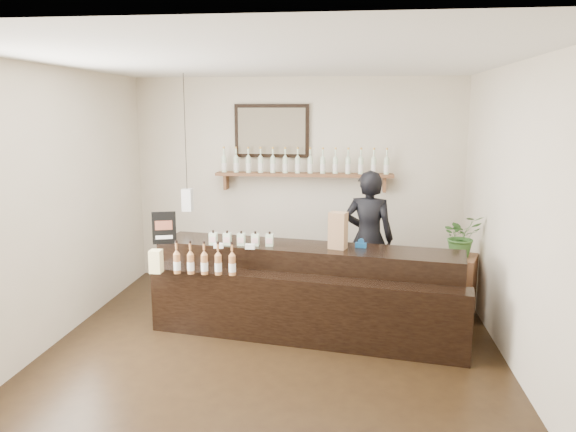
% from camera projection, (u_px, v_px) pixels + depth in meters
% --- Properties ---
extents(ground, '(5.00, 5.00, 0.00)m').
position_uv_depth(ground, '(272.00, 352.00, 5.56)').
color(ground, black).
rests_on(ground, ground).
extents(room_shell, '(5.00, 5.00, 5.00)m').
position_uv_depth(room_shell, '(271.00, 181.00, 5.25)').
color(room_shell, beige).
rests_on(room_shell, ground).
extents(back_wall_decor, '(2.66, 0.96, 1.69)m').
position_uv_depth(back_wall_decor, '(286.00, 156.00, 7.57)').
color(back_wall_decor, brown).
rests_on(back_wall_decor, ground).
extents(counter, '(3.35, 1.41, 1.08)m').
position_uv_depth(counter, '(305.00, 293.00, 6.02)').
color(counter, black).
rests_on(counter, ground).
extents(promo_sign, '(0.25, 0.10, 0.36)m').
position_uv_depth(promo_sign, '(164.00, 228.00, 6.10)').
color(promo_sign, black).
rests_on(promo_sign, counter).
extents(paper_bag, '(0.21, 0.18, 0.39)m').
position_uv_depth(paper_bag, '(338.00, 231.00, 5.89)').
color(paper_bag, '#99714A').
rests_on(paper_bag, counter).
extents(tape_dispenser, '(0.12, 0.07, 0.10)m').
position_uv_depth(tape_dispenser, '(361.00, 244.00, 5.96)').
color(tape_dispenser, '#16599E').
rests_on(tape_dispenser, counter).
extents(side_cabinet, '(0.49, 0.58, 0.71)m').
position_uv_depth(side_cabinet, '(458.00, 286.00, 6.48)').
color(side_cabinet, brown).
rests_on(side_cabinet, ground).
extents(potted_plant, '(0.55, 0.52, 0.49)m').
position_uv_depth(potted_plant, '(461.00, 236.00, 6.37)').
color(potted_plant, '#356227').
rests_on(potted_plant, side_cabinet).
extents(shopkeeper, '(0.75, 0.57, 1.87)m').
position_uv_depth(shopkeeper, '(369.00, 229.00, 6.79)').
color(shopkeeper, black).
rests_on(shopkeeper, ground).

